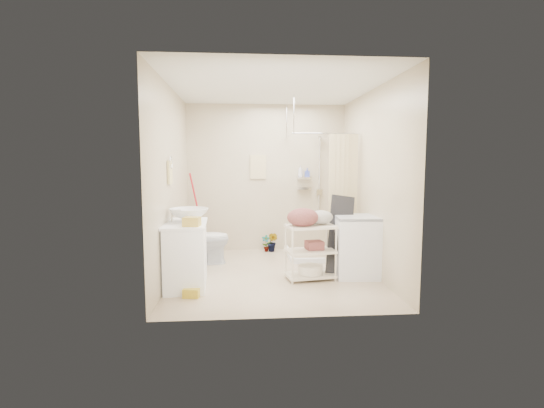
{
  "coord_description": "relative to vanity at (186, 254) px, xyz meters",
  "views": [
    {
      "loc": [
        -0.44,
        -5.45,
        1.58
      ],
      "look_at": [
        -0.0,
        0.25,
        0.98
      ],
      "focal_mm": 26.0,
      "sensor_mm": 36.0,
      "label": 1
    }
  ],
  "objects": [
    {
      "name": "floor_basket",
      "position": [
        0.12,
        -0.44,
        -0.34
      ],
      "size": [
        0.3,
        0.25,
        0.15
      ],
      "primitive_type": "cube",
      "rotation": [
        0.0,
        0.0,
        -0.15
      ],
      "color": "yellow",
      "rests_on": "ground"
    },
    {
      "name": "ironing_board",
      "position": [
        2.09,
        0.34,
        0.17
      ],
      "size": [
        0.33,
        0.1,
        1.16
      ],
      "primitive_type": null,
      "rotation": [
        0.0,
        0.0,
        -0.02
      ],
      "color": "black",
      "rests_on": "ground"
    },
    {
      "name": "vanity",
      "position": [
        0.0,
        0.0,
        0.0
      ],
      "size": [
        0.57,
        0.96,
        0.82
      ],
      "primitive_type": "cube",
      "rotation": [
        0.0,
        0.0,
        0.05
      ],
      "color": "white",
      "rests_on": "ground"
    },
    {
      "name": "shower",
      "position": [
        2.01,
        1.49,
        0.64
      ],
      "size": [
        1.1,
        1.1,
        2.1
      ],
      "primitive_type": null,
      "color": "white",
      "rests_on": "ground"
    },
    {
      "name": "sink",
      "position": [
        0.04,
        0.09,
        0.5
      ],
      "size": [
        0.6,
        0.6,
        0.17
      ],
      "primitive_type": "imported",
      "rotation": [
        0.0,
        0.0,
        0.24
      ],
      "color": "silver",
      "rests_on": "vanity"
    },
    {
      "name": "shampoo_bottle_b",
      "position": [
        1.88,
        1.97,
        0.99
      ],
      "size": [
        0.08,
        0.08,
        0.16
      ],
      "primitive_type": "imported",
      "rotation": [
        0.0,
        0.0,
        0.16
      ],
      "color": "#3F4FB6",
      "rests_on": "shower"
    },
    {
      "name": "ceiling",
      "position": [
        1.16,
        0.44,
        2.19
      ],
      "size": [
        2.8,
        3.2,
        0.04
      ],
      "primitive_type": "cube",
      "color": "silver",
      "rests_on": "ground"
    },
    {
      "name": "washing_machine",
      "position": [
        2.3,
        0.28,
        0.01
      ],
      "size": [
        0.61,
        0.63,
        0.84
      ],
      "primitive_type": "cube",
      "rotation": [
        0.0,
        0.0,
        -0.06
      ],
      "color": "white",
      "rests_on": "ground"
    },
    {
      "name": "mop",
      "position": [
        -0.08,
        1.87,
        0.28
      ],
      "size": [
        0.15,
        0.15,
        1.39
      ],
      "primitive_type": null,
      "rotation": [
        0.0,
        0.0,
        -0.16
      ],
      "color": "red",
      "rests_on": "ground"
    },
    {
      "name": "counter_basket",
      "position": [
        0.12,
        -0.3,
        0.47
      ],
      "size": [
        0.22,
        0.18,
        0.11
      ],
      "primitive_type": "cube",
      "rotation": [
        0.0,
        0.0,
        -0.15
      ],
      "color": "gold",
      "rests_on": "vanity"
    },
    {
      "name": "toilet",
      "position": [
        0.12,
        1.12,
        -0.02
      ],
      "size": [
        0.8,
        0.5,
        0.78
      ],
      "primitive_type": "imported",
      "rotation": [
        0.0,
        0.0,
        1.66
      ],
      "color": "silver",
      "rests_on": "ground"
    },
    {
      "name": "wall_back",
      "position": [
        1.16,
        2.04,
        0.89
      ],
      "size": [
        2.8,
        0.04,
        2.6
      ],
      "primitive_type": "cube",
      "color": "beige",
      "rests_on": "ground"
    },
    {
      "name": "shampoo_bottle_a",
      "position": [
        1.76,
        1.95,
        1.01
      ],
      "size": [
        0.08,
        0.08,
        0.21
      ],
      "primitive_type": "imported",
      "rotation": [
        0.0,
        0.0,
        -0.01
      ],
      "color": "silver",
      "rests_on": "shower"
    },
    {
      "name": "laundry_rack",
      "position": [
        1.64,
        0.16,
        0.03
      ],
      "size": [
        0.7,
        0.47,
        0.89
      ],
      "primitive_type": null,
      "rotation": [
        0.0,
        0.0,
        0.16
      ],
      "color": "beige",
      "rests_on": "ground"
    },
    {
      "name": "wall_left",
      "position": [
        -0.24,
        0.44,
        0.89
      ],
      "size": [
        0.04,
        3.2,
        2.6
      ],
      "primitive_type": "cube",
      "color": "beige",
      "rests_on": "ground"
    },
    {
      "name": "wall_right",
      "position": [
        2.56,
        0.44,
        0.89
      ],
      "size": [
        0.04,
        3.2,
        2.6
      ],
      "primitive_type": "cube",
      "color": "beige",
      "rests_on": "ground"
    },
    {
      "name": "potted_plant_b",
      "position": [
        1.25,
        1.85,
        -0.24
      ],
      "size": [
        0.24,
        0.24,
        0.35
      ],
      "primitive_type": "imported",
      "rotation": [
        0.0,
        0.0,
        -0.62
      ],
      "color": "#9C4A2C",
      "rests_on": "ground"
    },
    {
      "name": "hanging_towel",
      "position": [
        1.01,
        2.02,
        1.09
      ],
      "size": [
        0.28,
        0.03,
        0.42
      ],
      "primitive_type": "cube",
      "color": "beige",
      "rests_on": "wall_back"
    },
    {
      "name": "towel_ring",
      "position": [
        -0.22,
        0.24,
        1.06
      ],
      "size": [
        0.04,
        0.22,
        0.34
      ],
      "primitive_type": null,
      "color": "#E5D588",
      "rests_on": "wall_left"
    },
    {
      "name": "tp_holder",
      "position": [
        -0.2,
        0.49,
        0.31
      ],
      "size": [
        0.08,
        0.12,
        0.14
      ],
      "primitive_type": null,
      "color": "white",
      "rests_on": "wall_left"
    },
    {
      "name": "wall_front",
      "position": [
        1.16,
        -1.16,
        0.89
      ],
      "size": [
        2.8,
        0.04,
        2.6
      ],
      "primitive_type": "cube",
      "color": "beige",
      "rests_on": "ground"
    },
    {
      "name": "floor",
      "position": [
        1.16,
        0.44,
        -0.41
      ],
      "size": [
        3.2,
        3.2,
        0.0
      ],
      "primitive_type": "plane",
      "color": "#C5B193",
      "rests_on": "ground"
    },
    {
      "name": "potted_plant_a",
      "position": [
        1.14,
        1.86,
        -0.26
      ],
      "size": [
        0.17,
        0.13,
        0.3
      ],
      "primitive_type": "imported",
      "rotation": [
        0.0,
        0.0,
        -0.16
      ],
      "color": "maroon",
      "rests_on": "ground"
    }
  ]
}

